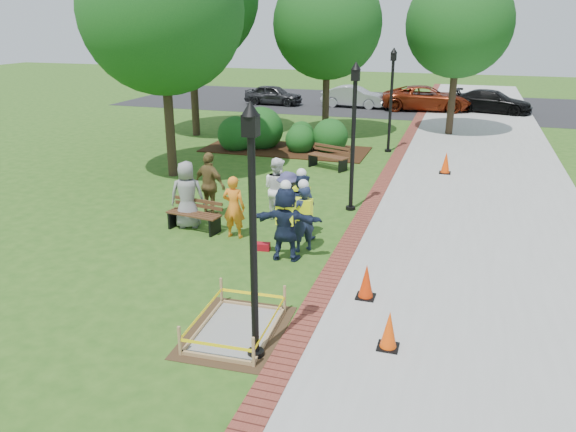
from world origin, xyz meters
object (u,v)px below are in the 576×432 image
(lamp_near, at_px, (253,217))
(hivis_worker_c, at_px, (301,204))
(cone_front, at_px, (389,331))
(hivis_worker_a, at_px, (286,221))
(wet_concrete_pad, at_px, (236,320))
(hivis_worker_b, at_px, (303,216))
(bench_near, at_px, (194,221))

(lamp_near, distance_m, hivis_worker_c, 5.70)
(cone_front, relative_size, hivis_worker_a, 0.37)
(cone_front, xyz_separation_m, hivis_worker_a, (-2.83, 3.10, 0.61))
(wet_concrete_pad, xyz_separation_m, hivis_worker_b, (0.11, 3.98, 0.67))
(wet_concrete_pad, distance_m, cone_front, 2.72)
(bench_near, bearing_deg, hivis_worker_a, -20.39)
(wet_concrete_pad, xyz_separation_m, bench_near, (-3.04, 4.46, 0.03))
(cone_front, height_order, lamp_near, lamp_near)
(lamp_near, relative_size, hivis_worker_c, 2.31)
(hivis_worker_b, xyz_separation_m, hivis_worker_c, (-0.29, 0.84, 0.01))
(cone_front, xyz_separation_m, hivis_worker_b, (-2.59, 3.70, 0.55))
(wet_concrete_pad, distance_m, hivis_worker_c, 4.88)
(hivis_worker_c, bearing_deg, hivis_worker_a, -88.06)
(bench_near, relative_size, hivis_worker_a, 0.81)
(wet_concrete_pad, bearing_deg, lamp_near, -44.97)
(lamp_near, xyz_separation_m, hivis_worker_a, (-0.73, 3.98, -1.52))
(lamp_near, height_order, hivis_worker_a, lamp_near)
(cone_front, distance_m, hivis_worker_c, 5.41)
(wet_concrete_pad, xyz_separation_m, hivis_worker_a, (-0.13, 3.38, 0.72))
(lamp_near, bearing_deg, bench_near, 125.73)
(hivis_worker_a, relative_size, hivis_worker_b, 1.07)
(hivis_worker_b, bearing_deg, bench_near, 171.41)
(wet_concrete_pad, bearing_deg, bench_near, 124.26)
(hivis_worker_b, bearing_deg, lamp_near, -83.87)
(hivis_worker_a, xyz_separation_m, hivis_worker_b, (0.24, 0.60, -0.06))
(bench_near, bearing_deg, hivis_worker_b, -8.59)
(bench_near, bearing_deg, hivis_worker_c, 7.32)
(wet_concrete_pad, distance_m, hivis_worker_a, 3.46)
(wet_concrete_pad, xyz_separation_m, cone_front, (2.70, 0.28, 0.11))
(wet_concrete_pad, relative_size, cone_front, 3.29)
(hivis_worker_c, bearing_deg, bench_near, -172.68)
(hivis_worker_a, relative_size, hivis_worker_c, 1.05)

